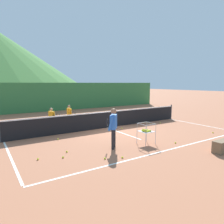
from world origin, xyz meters
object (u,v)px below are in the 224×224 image
object	(u,v)px
student_1	(69,113)
tennis_net	(107,119)
tennis_ball_2	(122,157)
tennis_ball_5	(63,157)
instructor	(113,125)
tennis_ball_1	(38,159)
student_0	(52,116)
ball_cart	(146,131)
tennis_ball_7	(175,143)
tennis_ball_4	(213,132)
tennis_ball_3	(67,152)
tennis_ball_0	(58,139)
tennis_ball_6	(122,128)
tennis_ball_8	(160,123)
tennis_ball_9	(105,158)

from	to	relation	value
student_1	tennis_net	bearing A→B (deg)	-56.67
tennis_ball_2	tennis_ball_5	bearing A→B (deg)	146.45
tennis_net	instructor	world-z (taller)	instructor
instructor	tennis_ball_1	world-z (taller)	instructor
student_0	ball_cart	distance (m)	5.68
tennis_net	tennis_ball_7	xyz separation A→B (m)	(0.86, -4.31, -0.47)
tennis_ball_4	tennis_ball_7	distance (m)	3.14
tennis_ball_3	tennis_net	bearing A→B (deg)	38.85
tennis_ball_0	tennis_ball_6	bearing A→B (deg)	3.77
tennis_net	ball_cart	bearing A→B (deg)	-94.07
student_1	tennis_ball_5	size ratio (longest dim) A/B	18.17
tennis_ball_4	tennis_ball_6	distance (m)	4.84
instructor	tennis_ball_0	xyz separation A→B (m)	(-1.48, 2.41, -0.94)
tennis_ball_5	tennis_ball_8	bearing A→B (deg)	18.68
student_0	tennis_ball_8	world-z (taller)	student_0
student_1	tennis_ball_9	xyz separation A→B (m)	(-1.23, -6.41, -0.71)
ball_cart	tennis_ball_3	size ratio (longest dim) A/B	13.22
tennis_ball_3	tennis_ball_4	size ratio (longest dim) A/B	1.00
student_1	tennis_ball_9	bearing A→B (deg)	-100.90
tennis_ball_0	tennis_ball_7	world-z (taller)	same
instructor	ball_cart	bearing A→B (deg)	-10.79
instructor	tennis_ball_3	world-z (taller)	instructor
ball_cart	tennis_ball_9	bearing A→B (deg)	-166.59
tennis_ball_9	tennis_net	bearing A→B (deg)	57.65
student_1	tennis_ball_8	xyz separation A→B (m)	(5.02, -3.00, -0.71)
tennis_net	tennis_ball_9	distance (m)	5.02
instructor	student_0	distance (m)	4.91
tennis_ball_0	tennis_ball_1	distance (m)	2.50
instructor	tennis_ball_8	world-z (taller)	instructor
tennis_ball_1	tennis_ball_8	world-z (taller)	same
tennis_ball_1	tennis_ball_5	distance (m)	0.84
student_1	tennis_ball_4	xyz separation A→B (m)	(5.43, -6.34, -0.71)
tennis_ball_3	tennis_ball_8	size ratio (longest dim) A/B	1.00
tennis_ball_5	tennis_ball_7	distance (m)	4.81
tennis_ball_5	ball_cart	bearing A→B (deg)	-5.15
student_0	tennis_ball_9	distance (m)	5.71
tennis_net	tennis_ball_8	xyz separation A→B (m)	(3.59, -0.81, -0.47)
ball_cart	tennis_net	bearing A→B (deg)	85.93
tennis_ball_6	tennis_ball_7	bearing A→B (deg)	-85.69
tennis_ball_1	student_1	bearing A→B (deg)	58.56
tennis_ball_0	tennis_ball_2	xyz separation A→B (m)	(1.13, -3.52, 0.00)
tennis_ball_5	tennis_ball_2	bearing A→B (deg)	-33.55
student_1	tennis_ball_6	world-z (taller)	student_1
tennis_ball_6	tennis_ball_7	xyz separation A→B (m)	(0.27, -3.60, 0.00)
tennis_net	tennis_ball_6	distance (m)	1.03
tennis_ball_4	tennis_ball_8	size ratio (longest dim) A/B	1.00
tennis_net	tennis_ball_9	world-z (taller)	tennis_net
tennis_ball_5	tennis_ball_8	size ratio (longest dim) A/B	1.00
student_0	tennis_ball_3	size ratio (longest dim) A/B	17.97
tennis_ball_3	tennis_ball_4	xyz separation A→B (m)	(7.52, -1.31, 0.00)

